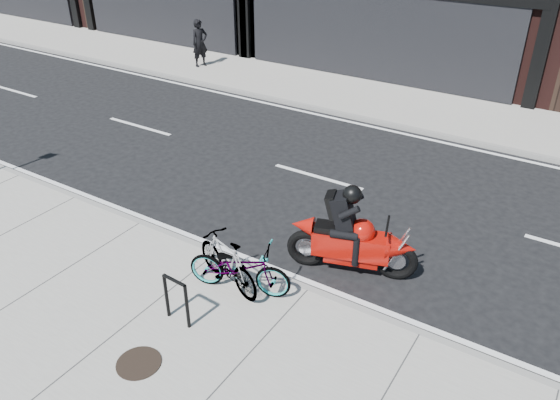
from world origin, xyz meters
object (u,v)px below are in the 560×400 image
Objects in this scene: bike_rack at (176,297)px; manhole_cover at (139,363)px; bicycle_rear at (227,262)px; motorcycle at (358,239)px; bicycle_front at (239,267)px; pedestrian at (200,43)px.

bike_rack is 1.28× the size of manhole_cover.
manhole_cover is (0.11, -0.99, -0.49)m from bike_rack.
motorcycle is at bearing 153.22° from bicycle_rear.
manhole_cover is at bearing 17.41° from bicycle_rear.
bicycle_front is 0.25m from bicycle_rear.
bicycle_front is 2.18m from motorcycle.
bike_rack is 0.47× the size of bicycle_front.
bicycle_front reaches higher than manhole_cover.
motorcycle is (1.64, 1.67, 0.11)m from bicycle_rear.
motorcycle reaches higher than bike_rack.
bicycle_rear is at bearing 84.30° from bike_rack.
motorcycle is at bearing 66.68° from manhole_cover.
bike_rack is 0.49× the size of pedestrian.
motorcycle is (1.39, 1.67, 0.12)m from bicycle_front.
manhole_cover is at bearing -122.22° from pedestrian.
manhole_cover is at bearing -83.91° from bike_rack.
bicycle_front is at bearing 83.08° from manhole_cover.
bicycle_rear reaches higher than bike_rack.
bicycle_front reaches higher than bike_rack.
pedestrian is (-10.56, 8.41, 0.28)m from motorcycle.
motorcycle reaches higher than bicycle_front.
bicycle_rear is (-0.25, 0.00, 0.02)m from bicycle_front.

